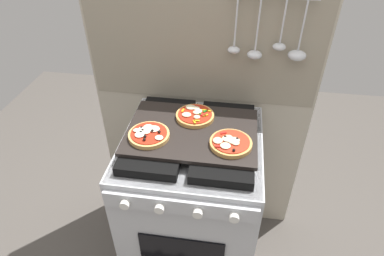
{
  "coord_description": "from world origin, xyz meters",
  "views": [
    {
      "loc": [
        0.16,
        -1.08,
        1.76
      ],
      "look_at": [
        0.0,
        0.0,
        0.93
      ],
      "focal_mm": 30.86,
      "sensor_mm": 36.0,
      "label": 1
    }
  ],
  "objects_px": {
    "baking_tray": "(192,131)",
    "pizza_right": "(230,143)",
    "pizza_left": "(149,134)",
    "pizza_center": "(196,115)",
    "stove": "(192,203)"
  },
  "relations": [
    {
      "from": "pizza_left",
      "to": "pizza_center",
      "type": "relative_size",
      "value": 1.0
    },
    {
      "from": "stove",
      "to": "baking_tray",
      "type": "xyz_separation_m",
      "value": [
        0.0,
        0.0,
        0.46
      ]
    },
    {
      "from": "pizza_left",
      "to": "pizza_center",
      "type": "distance_m",
      "value": 0.23
    },
    {
      "from": "pizza_right",
      "to": "baking_tray",
      "type": "bearing_deg",
      "value": 155.17
    },
    {
      "from": "stove",
      "to": "pizza_right",
      "type": "xyz_separation_m",
      "value": [
        0.16,
        -0.07,
        0.48
      ]
    },
    {
      "from": "pizza_right",
      "to": "pizza_center",
      "type": "bearing_deg",
      "value": 134.23
    },
    {
      "from": "baking_tray",
      "to": "pizza_right",
      "type": "relative_size",
      "value": 3.23
    },
    {
      "from": "pizza_left",
      "to": "pizza_center",
      "type": "bearing_deg",
      "value": 43.67
    },
    {
      "from": "baking_tray",
      "to": "pizza_right",
      "type": "bearing_deg",
      "value": -24.83
    },
    {
      "from": "pizza_right",
      "to": "stove",
      "type": "bearing_deg",
      "value": 155.64
    },
    {
      "from": "pizza_right",
      "to": "pizza_left",
      "type": "bearing_deg",
      "value": 179.21
    },
    {
      "from": "pizza_left",
      "to": "pizza_right",
      "type": "distance_m",
      "value": 0.33
    },
    {
      "from": "baking_tray",
      "to": "pizza_right",
      "type": "distance_m",
      "value": 0.18
    },
    {
      "from": "baking_tray",
      "to": "pizza_left",
      "type": "bearing_deg",
      "value": -156.92
    },
    {
      "from": "stove",
      "to": "baking_tray",
      "type": "height_order",
      "value": "baking_tray"
    }
  ]
}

